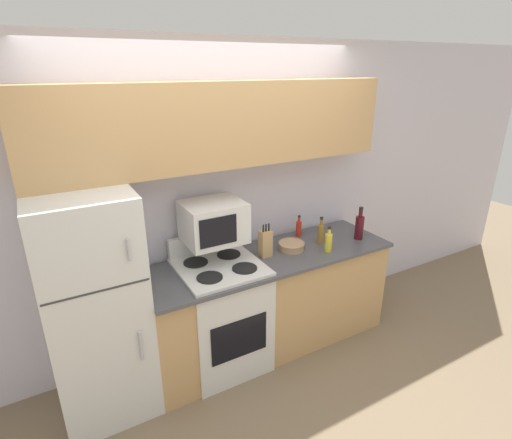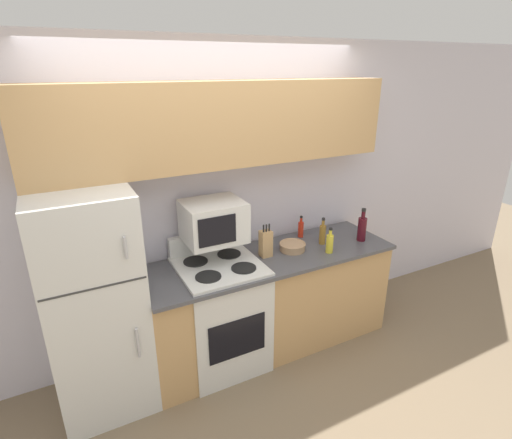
{
  "view_description": "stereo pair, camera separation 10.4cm",
  "coord_description": "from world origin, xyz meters",
  "views": [
    {
      "loc": [
        -1.25,
        -2.21,
        2.34
      ],
      "look_at": [
        0.16,
        0.28,
        1.23
      ],
      "focal_mm": 28.0,
      "sensor_mm": 36.0,
      "label": 1
    },
    {
      "loc": [
        -1.16,
        -2.26,
        2.34
      ],
      "look_at": [
        0.16,
        0.28,
        1.23
      ],
      "focal_mm": 28.0,
      "sensor_mm": 36.0,
      "label": 2
    }
  ],
  "objects": [
    {
      "name": "lower_cabinets",
      "position": [
        0.31,
        0.31,
        0.44
      ],
      "size": [
        2.12,
        0.66,
        0.88
      ],
      "color": "tan",
      "rests_on": "ground_plane"
    },
    {
      "name": "refrigerator",
      "position": [
        -1.06,
        0.32,
        0.81
      ],
      "size": [
        0.62,
        0.67,
        1.63
      ],
      "color": "silver",
      "rests_on": "ground_plane"
    },
    {
      "name": "stove",
      "position": [
        -0.15,
        0.3,
        0.47
      ],
      "size": [
        0.64,
        0.64,
        1.06
      ],
      "color": "silver",
      "rests_on": "ground_plane"
    },
    {
      "name": "bowl",
      "position": [
        0.52,
        0.3,
        0.92
      ],
      "size": [
        0.22,
        0.22,
        0.07
      ],
      "color": "tan",
      "rests_on": "lower_cabinets"
    },
    {
      "name": "bottle_vinegar",
      "position": [
        0.82,
        0.3,
        0.97
      ],
      "size": [
        0.06,
        0.06,
        0.24
      ],
      "color": "olive",
      "rests_on": "lower_cabinets"
    },
    {
      "name": "upper_cabinets",
      "position": [
        0.0,
        0.5,
        1.93
      ],
      "size": [
        2.74,
        0.3,
        0.61
      ],
      "color": "tan",
      "rests_on": "refrigerator"
    },
    {
      "name": "knife_block",
      "position": [
        0.27,
        0.31,
        0.99
      ],
      "size": [
        0.09,
        0.08,
        0.28
      ],
      "color": "tan",
      "rests_on": "lower_cabinets"
    },
    {
      "name": "bottle_wine_red",
      "position": [
        1.17,
        0.19,
        1.0
      ],
      "size": [
        0.08,
        0.08,
        0.3
      ],
      "color": "#470F19",
      "rests_on": "lower_cabinets"
    },
    {
      "name": "bottle_hot_sauce",
      "position": [
        0.74,
        0.51,
        0.96
      ],
      "size": [
        0.05,
        0.05,
        0.2
      ],
      "color": "red",
      "rests_on": "lower_cabinets"
    },
    {
      "name": "microwave",
      "position": [
        -0.14,
        0.41,
        1.23
      ],
      "size": [
        0.45,
        0.39,
        0.31
      ],
      "color": "silver",
      "rests_on": "stove"
    },
    {
      "name": "bottle_cooking_spray",
      "position": [
        0.77,
        0.13,
        0.97
      ],
      "size": [
        0.06,
        0.06,
        0.22
      ],
      "color": "gold",
      "rests_on": "lower_cabinets"
    },
    {
      "name": "wall_back",
      "position": [
        0.0,
        0.68,
        1.27
      ],
      "size": [
        8.0,
        0.05,
        2.55
      ],
      "color": "silver",
      "rests_on": "ground_plane"
    },
    {
      "name": "ground_plane",
      "position": [
        0.0,
        0.0,
        0.0
      ],
      "size": [
        12.0,
        12.0,
        0.0
      ],
      "primitive_type": "plane",
      "color": "#7F6B51"
    }
  ]
}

